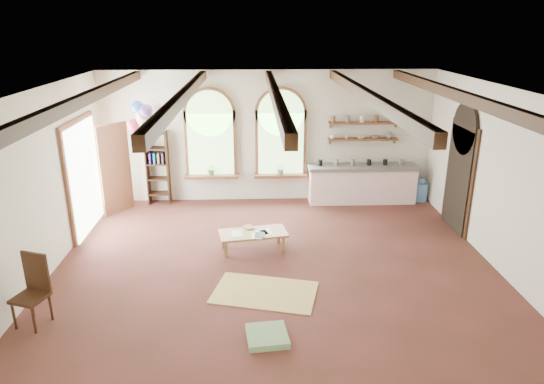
{
  "coord_description": "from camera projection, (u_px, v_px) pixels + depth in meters",
  "views": [
    {
      "loc": [
        -0.38,
        -8.07,
        4.22
      ],
      "look_at": [
        -0.03,
        0.6,
        1.19
      ],
      "focal_mm": 32.0,
      "sensor_mm": 36.0,
      "label": 1
    }
  ],
  "objects": [
    {
      "name": "kitchen_counter",
      "position": [
        362.0,
        183.0,
        11.97
      ],
      "size": [
        2.68,
        0.62,
        0.94
      ],
      "color": "#FFD8D8",
      "rests_on": "floor"
    },
    {
      "name": "side_chair",
      "position": [
        33.0,
        305.0,
        7.1
      ],
      "size": [
        0.55,
        0.55,
        1.08
      ],
      "color": "#331910",
      "rests_on": "floor"
    },
    {
      "name": "ceiling_beams",
      "position": [
        275.0,
        95.0,
        8.0
      ],
      "size": [
        6.2,
        6.8,
        0.18
      ],
      "primitive_type": null,
      "color": "#331910",
      "rests_on": "ceiling"
    },
    {
      "name": "floor_mat",
      "position": [
        265.0,
        292.0,
        8.02
      ],
      "size": [
        1.88,
        1.42,
        0.02
      ],
      "primitive_type": "cube",
      "rotation": [
        0.0,
        0.0,
        -0.25
      ],
      "color": "#D1B968",
      "rests_on": "floor"
    },
    {
      "name": "balloon_cluster",
      "position": [
        151.0,
        117.0,
        10.33
      ],
      "size": [
        0.93,
        0.98,
        1.16
      ],
      "color": "silver",
      "rests_on": "floor"
    },
    {
      "name": "shelf_cup_a",
      "position": [
        332.0,
        137.0,
        11.74
      ],
      "size": [
        0.12,
        0.1,
        0.1
      ],
      "primitive_type": "imported",
      "color": "white",
      "rests_on": "wall_shelf_lower"
    },
    {
      "name": "window_left",
      "position": [
        210.0,
        137.0,
        11.66
      ],
      "size": [
        1.3,
        0.28,
        2.2
      ],
      "color": "brown",
      "rests_on": "floor"
    },
    {
      "name": "floor",
      "position": [
        275.0,
        263.0,
        9.02
      ],
      "size": [
        8.0,
        8.0,
        0.0
      ],
      "primitive_type": "plane",
      "color": "#5A2825",
      "rests_on": "ground"
    },
    {
      "name": "right_doorway",
      "position": [
        458.0,
        179.0,
        10.22
      ],
      "size": [
        0.1,
        1.3,
        2.4
      ],
      "primitive_type": "cube",
      "color": "black",
      "rests_on": "floor"
    },
    {
      "name": "bookshelf",
      "position": [
        158.0,
        168.0,
        11.75
      ],
      "size": [
        0.53,
        0.32,
        1.8
      ],
      "color": "#331910",
      "rests_on": "floor"
    },
    {
      "name": "table_book",
      "position": [
        245.0,
        228.0,
        9.6
      ],
      "size": [
        0.26,
        0.3,
        0.02
      ],
      "primitive_type": "imported",
      "rotation": [
        0.0,
        0.0,
        0.42
      ],
      "color": "olive",
      "rests_on": "coffee_table"
    },
    {
      "name": "water_jug_b",
      "position": [
        421.0,
        191.0,
        12.1
      ],
      "size": [
        0.31,
        0.31,
        0.6
      ],
      "color": "#5588B7",
      "rests_on": "floor"
    },
    {
      "name": "left_doorway",
      "position": [
        84.0,
        177.0,
        10.19
      ],
      "size": [
        0.1,
        1.9,
        2.5
      ],
      "primitive_type": "cube",
      "color": "brown",
      "rests_on": "floor"
    },
    {
      "name": "window_right",
      "position": [
        281.0,
        136.0,
        11.73
      ],
      "size": [
        1.3,
        0.28,
        2.2
      ],
      "color": "brown",
      "rests_on": "floor"
    },
    {
      "name": "potted_plant_right",
      "position": [
        281.0,
        168.0,
        11.88
      ],
      "size": [
        0.27,
        0.23,
        0.3
      ],
      "primitive_type": "imported",
      "color": "#598C4C",
      "rests_on": "window_right"
    },
    {
      "name": "tablet",
      "position": [
        260.0,
        235.0,
        9.29
      ],
      "size": [
        0.2,
        0.28,
        0.01
      ],
      "primitive_type": "cube",
      "rotation": [
        0.0,
        0.0,
        -0.04
      ],
      "color": "black",
      "rests_on": "coffee_table"
    },
    {
      "name": "shelf_bowl_b",
      "position": [
        375.0,
        137.0,
        11.78
      ],
      "size": [
        0.2,
        0.2,
        0.06
      ],
      "primitive_type": "imported",
      "color": "#8C664C",
      "rests_on": "wall_shelf_lower"
    },
    {
      "name": "shelf_vase",
      "position": [
        390.0,
        134.0,
        11.77
      ],
      "size": [
        0.18,
        0.18,
        0.19
      ],
      "primitive_type": "imported",
      "color": "slate",
      "rests_on": "wall_shelf_lower"
    },
    {
      "name": "wall_clock",
      "position": [
        414.0,
        124.0,
        11.79
      ],
      "size": [
        0.32,
        0.04,
        0.32
      ],
      "primitive_type": "cylinder",
      "rotation": [
        1.57,
        0.0,
        0.0
      ],
      "color": "black",
      "rests_on": "wall_back"
    },
    {
      "name": "floor_cushion",
      "position": [
        267.0,
        336.0,
        6.83
      ],
      "size": [
        0.63,
        0.63,
        0.1
      ],
      "primitive_type": "cube",
      "rotation": [
        0.0,
        0.0,
        0.11
      ],
      "color": "gray",
      "rests_on": "floor"
    },
    {
      "name": "shelf_cup_b",
      "position": [
        347.0,
        137.0,
        11.75
      ],
      "size": [
        0.1,
        0.1,
        0.09
      ],
      "primitive_type": "imported",
      "color": "beige",
      "rests_on": "wall_shelf_lower"
    },
    {
      "name": "wall_shelf_lower",
      "position": [
        363.0,
        139.0,
        11.79
      ],
      "size": [
        1.7,
        0.24,
        0.04
      ],
      "primitive_type": "cube",
      "color": "brown",
      "rests_on": "wall_back"
    },
    {
      "name": "wall_shelf_upper",
      "position": [
        364.0,
        123.0,
        11.66
      ],
      "size": [
        1.7,
        0.24,
        0.04
      ],
      "primitive_type": "cube",
      "color": "brown",
      "rests_on": "wall_back"
    },
    {
      "name": "potted_plant_left",
      "position": [
        211.0,
        169.0,
        11.82
      ],
      "size": [
        0.27,
        0.23,
        0.3
      ],
      "primitive_type": "imported",
      "color": "#598C4C",
      "rests_on": "window_left"
    },
    {
      "name": "coffee_table",
      "position": [
        253.0,
        234.0,
        9.44
      ],
      "size": [
        1.39,
        0.82,
        0.37
      ],
      "color": "tan",
      "rests_on": "floor"
    },
    {
      "name": "shelf_bowl_a",
      "position": [
        361.0,
        137.0,
        11.77
      ],
      "size": [
        0.22,
        0.22,
        0.05
      ],
      "primitive_type": "imported",
      "color": "beige",
      "rests_on": "wall_shelf_lower"
    },
    {
      "name": "water_jug_a",
      "position": [
        419.0,
        191.0,
        12.1
      ],
      "size": [
        0.3,
        0.3,
        0.58
      ],
      "color": "#5588B7",
      "rests_on": "floor"
    }
  ]
}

